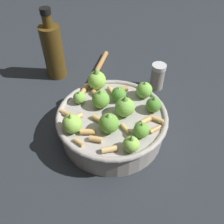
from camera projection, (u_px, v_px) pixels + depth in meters
ground_plane at (112, 133)px, 0.60m from camera, size 2.40×2.40×0.00m
cooking_pan at (112, 120)px, 0.56m from camera, size 0.26×0.26×0.12m
pepper_shaker at (158, 76)px, 0.69m from camera, size 0.04×0.04×0.08m
olive_oil_bottle at (53, 51)px, 0.71m from camera, size 0.06×0.06×0.21m
wooden_spoon at (95, 74)px, 0.76m from camera, size 0.23×0.04×0.02m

